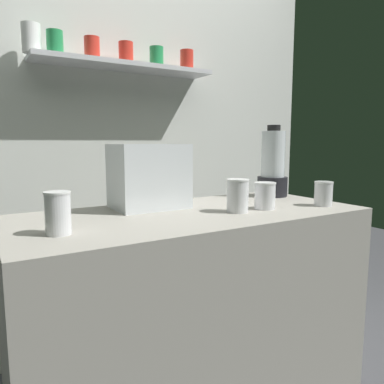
# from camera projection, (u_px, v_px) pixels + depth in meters

# --- Properties ---
(counter) EXTENTS (1.40, 0.64, 0.90)m
(counter) POSITION_uv_depth(u_px,v_px,m) (192.00, 318.00, 1.53)
(counter) COLOR #9E998E
(counter) RESTS_ON ground_plane
(back_wall_unit) EXTENTS (2.60, 0.24, 2.50)m
(back_wall_unit) POSITION_uv_depth(u_px,v_px,m) (122.00, 127.00, 2.07)
(back_wall_unit) COLOR silver
(back_wall_unit) RESTS_ON ground_plane
(carrot_display_bin) EXTENTS (0.30, 0.23, 0.27)m
(carrot_display_bin) POSITION_uv_depth(u_px,v_px,m) (150.00, 188.00, 1.55)
(carrot_display_bin) COLOR white
(carrot_display_bin) RESTS_ON counter
(blender_pitcher) EXTENTS (0.15, 0.15, 0.36)m
(blender_pitcher) POSITION_uv_depth(u_px,v_px,m) (273.00, 167.00, 1.88)
(blender_pitcher) COLOR black
(blender_pitcher) RESTS_ON counter
(juice_cup_beet_far_left) EXTENTS (0.08, 0.08, 0.13)m
(juice_cup_beet_far_left) POSITION_uv_depth(u_px,v_px,m) (58.00, 215.00, 1.10)
(juice_cup_beet_far_left) COLOR white
(juice_cup_beet_far_left) RESTS_ON counter
(juice_cup_pomegranate_left) EXTENTS (0.09, 0.09, 0.13)m
(juice_cup_pomegranate_left) POSITION_uv_depth(u_px,v_px,m) (238.00, 198.00, 1.46)
(juice_cup_pomegranate_left) COLOR white
(juice_cup_pomegranate_left) RESTS_ON counter
(juice_cup_pomegranate_middle) EXTENTS (0.09, 0.09, 0.11)m
(juice_cup_pomegranate_middle) POSITION_uv_depth(u_px,v_px,m) (265.00, 197.00, 1.53)
(juice_cup_pomegranate_middle) COLOR white
(juice_cup_pomegranate_middle) RESTS_ON counter
(juice_cup_orange_right) EXTENTS (0.08, 0.08, 0.11)m
(juice_cup_orange_right) POSITION_uv_depth(u_px,v_px,m) (323.00, 195.00, 1.60)
(juice_cup_orange_right) COLOR white
(juice_cup_orange_right) RESTS_ON counter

